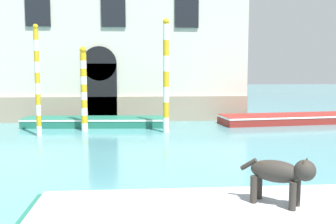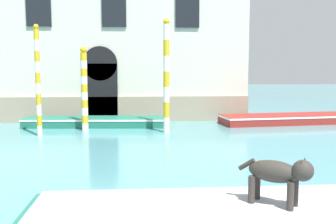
{
  "view_description": "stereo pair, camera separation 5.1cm",
  "coord_description": "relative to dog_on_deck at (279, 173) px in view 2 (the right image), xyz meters",
  "views": [
    {
      "loc": [
        1.1,
        -1.69,
        2.52
      ],
      "look_at": [
        2.06,
        10.18,
        1.2
      ],
      "focal_mm": 42.0,
      "sensor_mm": 36.0,
      "label": 1
    },
    {
      "loc": [
        1.15,
        -1.7,
        2.52
      ],
      "look_at": [
        2.06,
        10.18,
        1.2
      ],
      "focal_mm": 42.0,
      "sensor_mm": 36.0,
      "label": 2
    }
  ],
  "objects": [
    {
      "name": "dog_on_deck",
      "position": [
        0.0,
        0.0,
        0.0
      ],
      "size": [
        0.85,
        0.71,
        0.68
      ],
      "rotation": [
        0.0,
        0.0,
        -0.66
      ],
      "color": "#332D28",
      "rests_on": "boat_foreground"
    },
    {
      "name": "boat_moored_near_palazzo",
      "position": [
        -3.67,
        12.31,
        -0.93
      ],
      "size": [
        6.35,
        1.83,
        0.4
      ],
      "rotation": [
        0.0,
        0.0,
        -0.07
      ],
      "color": "#1E6651",
      "rests_on": "ground_plane"
    },
    {
      "name": "boat_moored_far",
      "position": [
        5.14,
        12.59,
        -0.93
      ],
      "size": [
        6.59,
        2.46,
        0.41
      ],
      "rotation": [
        0.0,
        0.0,
        0.12
      ],
      "color": "maroon",
      "rests_on": "ground_plane"
    },
    {
      "name": "mooring_pole_0",
      "position": [
        -0.75,
        10.39,
        1.1
      ],
      "size": [
        0.24,
        0.24,
        4.44
      ],
      "color": "white",
      "rests_on": "ground_plane"
    },
    {
      "name": "mooring_pole_2",
      "position": [
        -5.53,
        9.88,
        0.94
      ],
      "size": [
        0.19,
        0.19,
        4.13
      ],
      "color": "white",
      "rests_on": "ground_plane"
    },
    {
      "name": "mooring_pole_3",
      "position": [
        -4.01,
        11.07,
        0.58
      ],
      "size": [
        0.27,
        0.27,
        3.4
      ],
      "color": "white",
      "rests_on": "ground_plane"
    }
  ]
}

